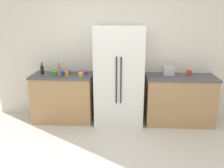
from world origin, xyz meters
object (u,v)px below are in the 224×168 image
(bottle_a, at_px, (59,71))
(bowl_c, at_px, (83,72))
(cup_c, at_px, (189,73))
(bowl_a, at_px, (65,72))
(bottle_b, at_px, (42,70))
(cup_a, at_px, (81,74))
(cup_b, at_px, (67,73))
(refrigerator, at_px, (119,76))
(bowl_b, at_px, (55,73))
(toaster, at_px, (169,71))

(bottle_a, relative_size, bowl_c, 1.35)
(cup_c, xyz_separation_m, bowl_a, (-2.37, -0.06, -0.01))
(bottle_a, distance_m, bowl_a, 0.23)
(bottle_b, relative_size, cup_c, 2.40)
(cup_a, xyz_separation_m, bowl_a, (-0.34, 0.16, -0.01))
(bottle_b, height_order, cup_b, bottle_b)
(refrigerator, bearing_deg, bowl_b, 178.52)
(bowl_c, bearing_deg, bottle_a, -147.90)
(refrigerator, relative_size, toaster, 9.19)
(toaster, relative_size, bowl_c, 1.11)
(bottle_a, xyz_separation_m, bottle_b, (-0.38, 0.17, -0.01))
(cup_a, bearing_deg, cup_c, 6.18)
(bottle_b, bearing_deg, bowl_b, -4.59)
(cup_c, bearing_deg, toaster, -177.20)
(bottle_a, bearing_deg, refrigerator, 6.03)
(bottle_b, relative_size, cup_a, 2.56)
(cup_b, height_order, bowl_c, cup_b)
(toaster, distance_m, cup_b, 1.92)
(bottle_a, relative_size, cup_c, 2.61)
(cup_a, relative_size, bowl_a, 0.44)
(refrigerator, xyz_separation_m, cup_b, (-0.98, -0.06, 0.06))
(toaster, bearing_deg, cup_c, 2.80)
(cup_b, relative_size, cup_c, 1.08)
(cup_a, xyz_separation_m, bowl_c, (0.00, 0.20, -0.01))
(cup_a, bearing_deg, cup_b, 177.92)
(bottle_b, height_order, bowl_b, bottle_b)
(bottle_a, bearing_deg, cup_a, 6.97)
(bottle_a, distance_m, cup_a, 0.40)
(bowl_a, bearing_deg, refrigerator, -5.14)
(bowl_c, bearing_deg, bowl_b, -169.31)
(toaster, xyz_separation_m, bowl_a, (-1.98, -0.04, -0.05))
(refrigerator, relative_size, bowl_c, 10.18)
(toaster, distance_m, bottle_a, 2.05)
(bottle_b, height_order, bowl_a, bottle_b)
(cup_b, height_order, bowl_b, cup_b)
(toaster, height_order, cup_c, toaster)
(refrigerator, xyz_separation_m, toaster, (0.93, 0.13, 0.09))
(cup_b, relative_size, bowl_c, 0.56)
(toaster, relative_size, bottle_b, 0.89)
(cup_a, bearing_deg, refrigerator, 5.51)
(refrigerator, distance_m, bowl_a, 1.05)
(toaster, bearing_deg, bowl_c, -179.98)
(bottle_a, height_order, cup_a, bottle_a)
(toaster, height_order, bottle_a, bottle_a)
(refrigerator, bearing_deg, bowl_c, 169.40)
(refrigerator, height_order, bottle_a, refrigerator)
(cup_c, bearing_deg, bowl_b, -177.32)
(cup_c, bearing_deg, bowl_c, -179.44)
(bottle_a, xyz_separation_m, cup_c, (2.42, 0.27, -0.05))
(cup_b, bearing_deg, bowl_b, 160.51)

